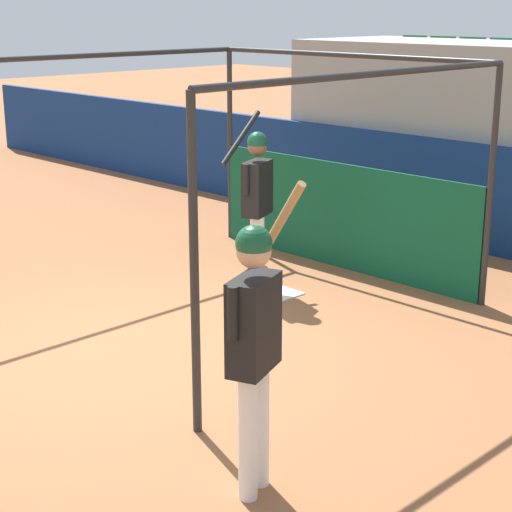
# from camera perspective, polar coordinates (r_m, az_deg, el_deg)

# --- Properties ---
(ground_plane) EXTENTS (60.00, 60.00, 0.00)m
(ground_plane) POSITION_cam_1_polar(r_m,az_deg,el_deg) (8.41, -9.21, -6.28)
(ground_plane) COLOR #935B38
(outfield_wall) EXTENTS (24.00, 0.12, 1.46)m
(outfield_wall) POSITION_cam_1_polar(r_m,az_deg,el_deg) (12.12, 12.47, 4.15)
(outfield_wall) COLOR navy
(outfield_wall) RESTS_ON ground
(bleacher_section) EXTENTS (5.95, 2.40, 2.74)m
(bleacher_section) POSITION_cam_1_polar(r_m,az_deg,el_deg) (13.07, 15.70, 7.64)
(bleacher_section) COLOR #9E9E99
(bleacher_section) RESTS_ON ground
(batting_cage) EXTENTS (4.17, 4.26, 2.67)m
(batting_cage) POSITION_cam_1_polar(r_m,az_deg,el_deg) (10.20, 3.31, 4.79)
(batting_cage) COLOR #282828
(batting_cage) RESTS_ON ground
(home_plate) EXTENTS (0.44, 0.44, 0.02)m
(home_plate) POSITION_cam_1_polar(r_m,az_deg,el_deg) (9.90, 1.51, -2.51)
(home_plate) COLOR white
(home_plate) RESTS_ON ground
(player_batter) EXTENTS (0.69, 0.78, 2.01)m
(player_batter) POSITION_cam_1_polar(r_m,az_deg,el_deg) (9.85, 0.05, 4.16)
(player_batter) COLOR white
(player_batter) RESTS_ON ground
(player_waiting) EXTENTS (0.57, 0.65, 2.14)m
(player_waiting) POSITION_cam_1_polar(r_m,az_deg,el_deg) (5.59, -0.12, -5.18)
(player_waiting) COLOR white
(player_waiting) RESTS_ON ground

